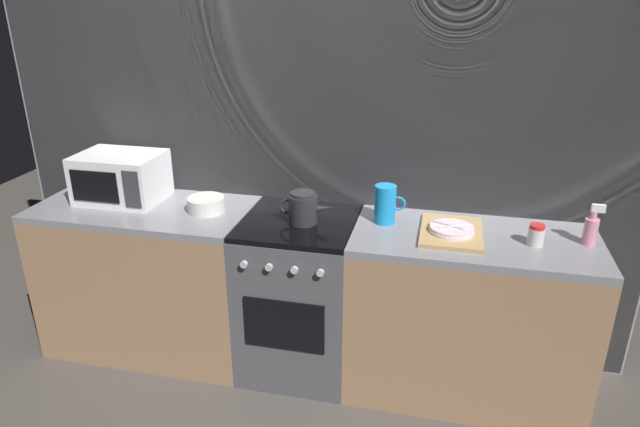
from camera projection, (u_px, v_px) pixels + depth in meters
ground_plane at (301, 362)px, 3.30m from camera, size 8.00×8.00×0.00m
back_wall at (313, 149)px, 3.13m from camera, size 3.60×0.05×2.40m
counter_left at (152, 277)px, 3.31m from camera, size 1.20×0.60×0.90m
stove_unit at (300, 295)px, 3.13m from camera, size 0.60×0.63×0.90m
counter_right at (467, 315)px, 2.94m from camera, size 1.20×0.60×0.90m
microwave at (121, 177)px, 3.19m from camera, size 0.46×0.35×0.27m
kettle at (303, 208)px, 2.90m from camera, size 0.28×0.15×0.17m
mixing_bowl at (206, 204)px, 3.06m from camera, size 0.20×0.20×0.08m
pitcher at (385, 204)px, 2.90m from camera, size 0.16×0.11×0.20m
dish_pile at (451, 231)px, 2.78m from camera, size 0.30×0.40×0.06m
spice_jar at (536, 235)px, 2.66m from camera, size 0.08×0.08×0.10m
spray_bottle at (591, 229)px, 2.66m from camera, size 0.08×0.06×0.20m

